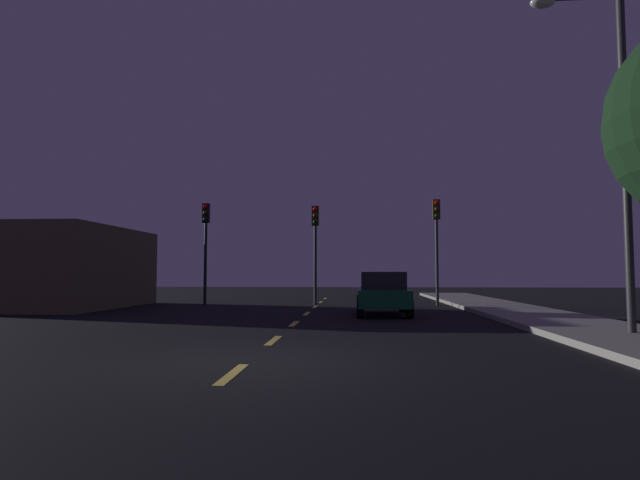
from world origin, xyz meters
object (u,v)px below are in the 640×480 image
(traffic_signal_right, at_px, (437,231))
(street_lamp_right, at_px, (611,128))
(car_stopped_ahead, at_px, (383,293))
(traffic_signal_left, at_px, (206,233))
(traffic_signal_center, at_px, (315,235))

(traffic_signal_right, distance_m, street_lamp_right, 12.14)
(car_stopped_ahead, xyz_separation_m, street_lamp_right, (4.80, -6.44, 3.95))
(traffic_signal_left, distance_m, street_lamp_right, 17.43)
(traffic_signal_left, bearing_deg, traffic_signal_right, 0.00)
(traffic_signal_right, relative_size, car_stopped_ahead, 1.23)
(traffic_signal_left, bearing_deg, car_stopped_ahead, -34.61)
(traffic_signal_center, xyz_separation_m, traffic_signal_right, (5.48, 0.00, 0.16))
(traffic_signal_left, height_order, traffic_signal_right, traffic_signal_right)
(traffic_signal_left, xyz_separation_m, street_lamp_right, (12.67, -11.88, 1.40))
(traffic_signal_center, bearing_deg, traffic_signal_left, 180.00)
(street_lamp_right, bearing_deg, traffic_signal_center, 122.52)
(car_stopped_ahead, height_order, street_lamp_right, street_lamp_right)
(traffic_signal_right, bearing_deg, traffic_signal_left, -180.00)
(traffic_signal_right, bearing_deg, car_stopped_ahead, -116.44)
(car_stopped_ahead, bearing_deg, traffic_signal_right, 63.56)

